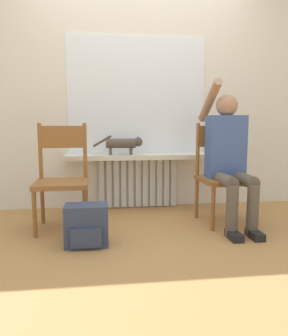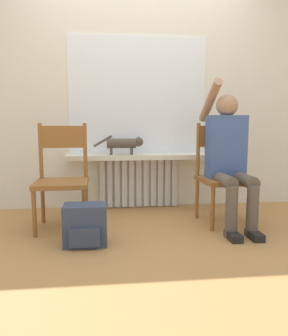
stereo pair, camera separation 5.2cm
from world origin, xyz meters
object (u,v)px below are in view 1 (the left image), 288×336
chair_left (62,177)px  person (229,154)px  chair_right (223,174)px  cat (124,143)px  backpack (87,225)px

chair_left → person: size_ratio=0.70×
chair_right → cat: size_ratio=1.78×
chair_right → backpack: chair_right is taller
chair_left → chair_right: bearing=-1.1°
person → backpack: 1.42m
backpack → chair_left: bearing=115.7°
chair_left → person: person is taller
chair_left → backpack: chair_left is taller
chair_left → chair_right: (1.50, -0.00, 0.00)m
chair_right → backpack: bearing=-163.2°
chair_left → person: 1.52m
chair_right → backpack: (-1.27, -0.48, -0.31)m
person → chair_right: bearing=91.9°
chair_right → cat: 1.08m
person → backpack: size_ratio=4.06×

